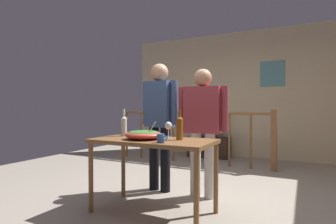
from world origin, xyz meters
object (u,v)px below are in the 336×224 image
Objects in this scene: person_standing_left at (160,116)px; person_standing_right at (203,121)px; salad_bowl at (143,134)px; stair_railing at (211,131)px; wine_glass at (168,126)px; framed_picture at (272,74)px; flat_screen_tv at (209,127)px; tv_console at (209,147)px; wine_bottle_amber at (180,127)px; wine_bottle_clear at (124,125)px; mug_blue at (161,138)px; serving_table at (153,148)px.

person_standing_left is 1.07× the size of person_standing_right.
stair_railing is at bearing 91.97° from salad_bowl.
wine_glass is at bearing 53.69° from salad_bowl.
wine_glass is (-0.72, -3.42, -0.91)m from framed_picture.
wine_glass is (0.56, -3.10, 0.23)m from flat_screen_tv.
tv_console is 2.88× the size of wine_bottle_amber.
salad_bowl is at bearing 111.26° from person_standing_left.
wine_bottle_clear reaches higher than wine_glass.
wine_glass is at bearing 147.40° from wine_bottle_amber.
flat_screen_tv is 3.15m from wine_glass.
framed_picture is 3.61m from wine_glass.
flat_screen_tv is (-0.30, 0.73, 0.04)m from stair_railing.
wine_glass is 0.56× the size of wine_bottle_clear.
stair_railing is at bearing -133.29° from framed_picture.
stair_railing is 0.79m from flat_screen_tv.
stair_railing is at bearing 100.34° from wine_bottle_amber.
mug_blue is at bearing -72.95° from wine_glass.
mug_blue is at bearing -103.53° from wine_bottle_amber.
flat_screen_tv is 1.58× the size of wine_bottle_amber.
stair_railing is 10.24× the size of wine_bottle_amber.
tv_console is 5.06× the size of wine_glass.
stair_railing is 8.17× the size of salad_bowl.
person_standing_right reaches higher than salad_bowl.
wine_glass is at bearing 132.50° from person_standing_left.
wine_bottle_clear is at bearing 155.83° from salad_bowl.
framed_picture reaches higher than flat_screen_tv.
salad_bowl is at bearing -83.43° from tv_console.
wine_glass reaches higher than serving_table.
tv_console is at bearing 90.00° from flat_screen_tv.
stair_railing reaches higher than salad_bowl.
serving_table is 0.52m from wine_bottle_clear.
person_standing_left is at bearing -86.23° from tv_console.
flat_screen_tv reaches higher than serving_table.
wine_glass is 0.65m from person_standing_left.
tv_console is at bearing -167.29° from framed_picture.
wine_bottle_clear reaches higher than wine_bottle_amber.
wine_bottle_clear is (-1.27, -3.49, -0.91)m from framed_picture.
person_standing_left reaches higher than person_standing_right.
tv_console is at bearing 100.98° from mug_blue.
wine_bottle_clear is at bearing -110.02° from framed_picture.
framed_picture reaches higher than person_standing_right.
salad_bowl is at bearing 57.30° from person_standing_right.
stair_railing is 29.40× the size of mug_blue.
wine_glass is 1.63× the size of mug_blue.
wine_bottle_amber reaches higher than tv_console.
mug_blue is at bearing -79.02° from tv_console.
salad_bowl is at bearing -103.81° from framed_picture.
flat_screen_tv is at bearing -78.48° from person_standing_right.
flat_screen_tv is 3.32m from serving_table.
mug_blue is (0.21, -0.22, 0.13)m from serving_table.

